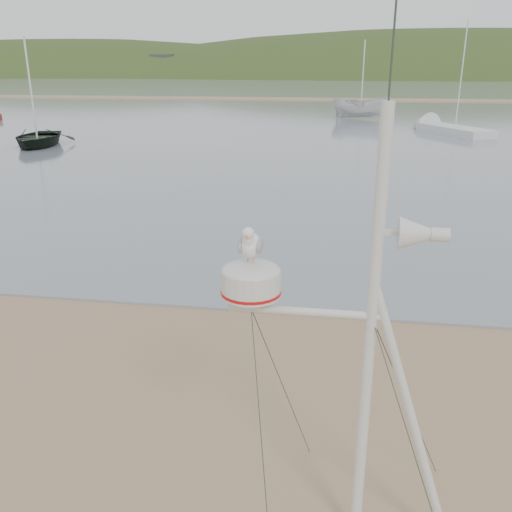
# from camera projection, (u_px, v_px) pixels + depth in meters

# --- Properties ---
(ground) EXTENTS (560.00, 560.00, 0.00)m
(ground) POSITION_uv_depth(u_px,v_px,m) (28.00, 437.00, 6.76)
(ground) COLOR #896D4F
(ground) RESTS_ON ground
(water) EXTENTS (560.00, 256.00, 0.04)m
(water) POSITION_uv_depth(u_px,v_px,m) (329.00, 84.00, 129.70)
(water) COLOR slate
(water) RESTS_ON ground
(sandbar) EXTENTS (560.00, 7.00, 0.07)m
(sandbar) POSITION_uv_depth(u_px,v_px,m) (316.00, 99.00, 71.93)
(sandbar) COLOR #896D4F
(sandbar) RESTS_ON water
(hill_ridge) EXTENTS (620.00, 180.00, 80.00)m
(hill_ridge) POSITION_uv_depth(u_px,v_px,m) (378.00, 125.00, 229.50)
(hill_ridge) COLOR #273816
(hill_ridge) RESTS_ON ground
(far_cottages) EXTENTS (294.40, 6.30, 8.00)m
(far_cottages) POSITION_uv_depth(u_px,v_px,m) (344.00, 66.00, 187.55)
(far_cottages) COLOR silver
(far_cottages) RESTS_ON ground
(mast_rig) EXTENTS (2.23, 2.38, 5.03)m
(mast_rig) POSITION_uv_depth(u_px,v_px,m) (356.00, 434.00, 4.92)
(mast_rig) COLOR silver
(mast_rig) RESTS_ON ground
(boat_dark) EXTENTS (3.48, 1.63, 4.69)m
(boat_dark) POSITION_uv_depth(u_px,v_px,m) (33.00, 103.00, 29.83)
(boat_dark) COLOR black
(boat_dark) RESTS_ON water
(boat_white) EXTENTS (2.11, 2.07, 4.85)m
(boat_white) POSITION_uv_depth(u_px,v_px,m) (362.00, 89.00, 45.64)
(boat_white) COLOR silver
(boat_white) RESTS_ON water
(sailboat_white_near) EXTENTS (5.31, 7.83, 7.76)m
(sailboat_white_near) POSITION_uv_depth(u_px,v_px,m) (435.00, 127.00, 37.83)
(sailboat_white_near) COLOR silver
(sailboat_white_near) RESTS_ON ground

